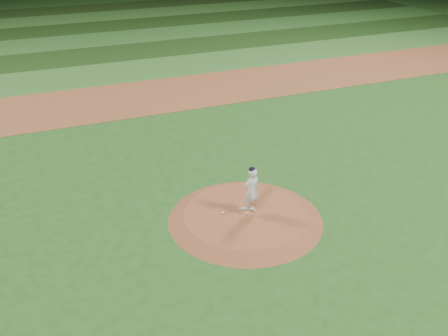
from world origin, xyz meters
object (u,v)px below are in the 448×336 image
object	(u,v)px
pitching_rubber	(247,209)
rosin_bag	(223,213)
pitcher_on_mound	(251,191)
pitchers_mound	(245,216)

from	to	relation	value
pitching_rubber	rosin_bag	distance (m)	0.91
pitcher_on_mound	pitchers_mound	bearing A→B (deg)	164.37
pitching_rubber	pitcher_on_mound	world-z (taller)	pitcher_on_mound
pitchers_mound	rosin_bag	world-z (taller)	rosin_bag
pitchers_mound	rosin_bag	bearing A→B (deg)	158.38
pitching_rubber	pitcher_on_mound	distance (m)	0.94
pitchers_mound	pitcher_on_mound	size ratio (longest dim) A/B	2.99
pitchers_mound	pitching_rubber	xyz separation A→B (m)	(0.16, 0.26, 0.14)
pitchers_mound	pitcher_on_mound	world-z (taller)	pitcher_on_mound
pitchers_mound	pitching_rubber	distance (m)	0.33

